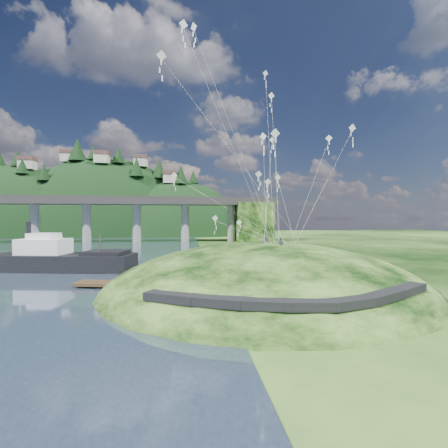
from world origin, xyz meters
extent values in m
plane|color=black|center=(0.00, 0.00, 0.00)|extent=(320.00, 320.00, 0.00)
ellipsoid|color=black|center=(8.00, 2.00, -1.50)|extent=(36.00, 32.00, 13.00)
cube|color=black|center=(-1.50, -8.00, 2.03)|extent=(4.32, 3.62, 0.71)
cube|color=black|center=(1.50, -9.65, 2.09)|extent=(4.10, 2.97, 0.61)
cube|color=black|center=(4.50, -10.65, 2.08)|extent=(3.85, 2.37, 0.62)
cube|color=black|center=(7.50, -11.10, 2.04)|extent=(3.62, 1.83, 0.66)
cube|color=black|center=(10.50, -10.90, 2.05)|extent=(3.82, 2.27, 0.68)
cube|color=black|center=(13.50, -9.95, 2.14)|extent=(4.11, 2.97, 0.71)
cube|color=black|center=(16.50, -8.40, 2.16)|extent=(4.26, 3.43, 0.66)
cube|color=#2D2B2B|center=(-50.00, 70.00, 13.00)|extent=(160.00, 9.00, 1.60)
cube|color=#2D2B2B|center=(-50.00, 70.00, 14.40)|extent=(160.00, 0.40, 1.20)
cube|color=#2D2B2B|center=(-50.00, 74.30, 14.40)|extent=(160.00, 0.40, 1.20)
cylinder|color=gray|center=(-47.50, 70.00, 6.50)|extent=(2.60, 2.60, 13.00)
cylinder|color=gray|center=(-32.00, 70.00, 6.50)|extent=(2.60, 2.60, 13.00)
cylinder|color=gray|center=(-16.50, 70.00, 6.50)|extent=(2.60, 2.60, 13.00)
cylinder|color=gray|center=(-1.00, 70.00, 6.50)|extent=(2.60, 2.60, 13.00)
cylinder|color=gray|center=(14.50, 70.00, 6.50)|extent=(2.60, 2.60, 13.00)
cube|color=black|center=(22.00, 70.00, 6.50)|extent=(12.00, 11.00, 13.00)
ellipsoid|color=black|center=(-78.00, 120.00, -8.00)|extent=(84.00, 60.00, 80.00)
ellipsoid|color=black|center=(-40.00, 126.00, -6.00)|extent=(96.00, 68.00, 88.00)
ellipsoid|color=black|center=(-5.00, 118.00, -10.00)|extent=(76.00, 56.00, 72.00)
cone|color=black|center=(-75.52, 114.91, 34.54)|extent=(5.61, 5.61, 7.39)
cone|color=black|center=(-69.59, 107.07, 30.04)|extent=(5.08, 5.08, 6.69)
cone|color=black|center=(-60.58, 106.17, 27.34)|extent=(5.29, 5.29, 6.96)
cone|color=black|center=(-49.87, 114.63, 39.23)|extent=(8.01, 8.01, 10.54)
cone|color=black|center=(-42.87, 114.06, 37.88)|extent=(4.97, 4.97, 6.54)
cone|color=black|center=(-31.40, 112.04, 36.68)|extent=(5.83, 5.83, 7.67)
cone|color=black|center=(-22.45, 107.08, 30.58)|extent=(6.47, 6.47, 8.51)
cone|color=black|center=(-13.22, 113.99, 31.23)|extent=(7.13, 7.13, 9.38)
cone|color=black|center=(-3.12, 109.03, 27.87)|extent=(6.56, 6.56, 8.63)
cone|color=black|center=(2.77, 114.63, 27.68)|extent=(4.88, 4.88, 6.42)
cube|color=beige|center=(-70.00, 112.00, 31.29)|extent=(6.00, 5.00, 4.00)
cube|color=brown|center=(-70.00, 112.00, 33.99)|extent=(6.40, 5.40, 1.60)
cube|color=beige|center=(-55.00, 118.00, 35.99)|extent=(6.00, 5.00, 4.00)
cube|color=brown|center=(-55.00, 118.00, 38.69)|extent=(6.40, 5.40, 1.60)
cube|color=beige|center=(-38.00, 110.00, 34.28)|extent=(6.00, 5.00, 4.00)
cube|color=brown|center=(-38.00, 110.00, 36.98)|extent=(6.40, 5.40, 1.60)
cube|color=beige|center=(-22.00, 116.00, 34.18)|extent=(6.00, 5.00, 4.00)
cube|color=brown|center=(-22.00, 116.00, 36.88)|extent=(6.40, 5.40, 1.60)
cube|color=beige|center=(-8.00, 110.00, 25.88)|extent=(6.00, 5.00, 4.00)
cube|color=brown|center=(-8.00, 110.00, 28.58)|extent=(6.40, 5.40, 1.60)
cube|color=black|center=(-18.56, 16.72, 1.22)|extent=(21.30, 9.17, 2.44)
cube|color=white|center=(-21.33, 17.22, 3.38)|extent=(7.19, 5.22, 2.63)
cube|color=white|center=(-21.33, 17.22, 4.97)|extent=(4.19, 3.43, 1.13)
cube|color=black|center=(-12.10, 15.57, 2.72)|extent=(6.36, 5.60, 0.56)
cylinder|color=black|center=(-23.63, 17.63, 6.09)|extent=(0.66, 0.66, 2.25)
cylinder|color=#2D2B2B|center=(-13.02, 15.73, 3.94)|extent=(0.23, 0.23, 2.81)
cube|color=#3B2918|center=(-5.89, 4.01, 0.44)|extent=(13.96, 5.01, 0.35)
cylinder|color=#3B2918|center=(-11.67, 5.25, 0.20)|extent=(0.30, 0.30, 0.99)
cylinder|color=#3B2918|center=(-8.78, 4.63, 0.20)|extent=(0.30, 0.30, 0.99)
cylinder|color=#3B2918|center=(-5.89, 4.01, 0.20)|extent=(0.30, 0.30, 0.99)
cylinder|color=#3B2918|center=(-2.99, 3.39, 0.20)|extent=(0.30, 0.30, 0.99)
cylinder|color=#3B2918|center=(-0.10, 2.77, 0.20)|extent=(0.30, 0.30, 0.99)
imported|color=#282A36|center=(9.18, 0.19, 5.72)|extent=(0.64, 0.50, 1.56)
imported|color=#282A36|center=(8.84, 4.87, 5.63)|extent=(0.81, 0.68, 1.49)
cube|color=silver|center=(10.92, 9.51, 18.24)|extent=(0.75, 0.18, 0.74)
cube|color=silver|center=(10.92, 9.51, 17.71)|extent=(0.10, 0.03, 0.43)
cube|color=silver|center=(10.92, 9.51, 17.18)|extent=(0.10, 0.03, 0.43)
cube|color=silver|center=(10.92, 9.51, 16.65)|extent=(0.10, 0.03, 0.43)
cube|color=silver|center=(10.88, 6.71, 12.80)|extent=(0.75, 0.25, 0.73)
cube|color=silver|center=(10.88, 6.71, 12.27)|extent=(0.10, 0.03, 0.44)
cube|color=silver|center=(10.88, 6.71, 11.74)|extent=(0.10, 0.03, 0.44)
cube|color=silver|center=(10.88, 6.71, 11.21)|extent=(0.10, 0.03, 0.44)
cube|color=silver|center=(2.82, 4.91, 7.68)|extent=(0.74, 0.33, 0.76)
cube|color=silver|center=(2.82, 4.91, 7.13)|extent=(0.09, 0.08, 0.45)
cube|color=silver|center=(2.82, 4.91, 6.58)|extent=(0.09, 0.08, 0.45)
cube|color=silver|center=(2.82, 4.91, 6.03)|extent=(0.09, 0.08, 0.45)
cube|color=silver|center=(9.12, 3.58, 21.63)|extent=(0.76, 0.17, 0.76)
cube|color=silver|center=(9.12, 3.58, 21.10)|extent=(0.10, 0.05, 0.44)
cube|color=silver|center=(9.12, 3.58, 20.56)|extent=(0.10, 0.05, 0.44)
cube|color=silver|center=(9.12, 3.58, 20.02)|extent=(0.10, 0.05, 0.44)
cube|color=silver|center=(6.69, -0.40, 12.09)|extent=(0.68, 0.25, 0.66)
cube|color=silver|center=(6.69, -0.40, 11.60)|extent=(0.09, 0.03, 0.40)
cube|color=silver|center=(6.69, -0.40, 11.12)|extent=(0.09, 0.03, 0.40)
cube|color=silver|center=(6.69, -0.40, 10.63)|extent=(0.09, 0.03, 0.40)
cube|color=silver|center=(17.62, 1.28, 17.60)|extent=(0.87, 0.24, 0.86)
cube|color=silver|center=(17.62, 1.28, 16.98)|extent=(0.11, 0.06, 0.51)
cube|color=silver|center=(17.62, 1.28, 16.36)|extent=(0.11, 0.06, 0.51)
cube|color=silver|center=(17.62, 1.28, 15.74)|extent=(0.11, 0.06, 0.51)
cube|color=silver|center=(5.55, 4.34, 7.22)|extent=(0.67, 0.17, 0.66)
cube|color=silver|center=(5.55, 4.34, 6.75)|extent=(0.09, 0.03, 0.39)
cube|color=silver|center=(5.55, 4.34, 6.27)|extent=(0.09, 0.03, 0.39)
cube|color=silver|center=(5.55, 4.34, 5.80)|extent=(0.09, 0.03, 0.39)
cube|color=silver|center=(7.81, 2.16, 16.58)|extent=(0.64, 0.63, 0.83)
cube|color=silver|center=(7.81, 2.16, 15.97)|extent=(0.11, 0.07, 0.50)
cube|color=silver|center=(7.81, 2.16, 15.36)|extent=(0.11, 0.07, 0.50)
cube|color=silver|center=(7.81, 2.16, 14.75)|extent=(0.11, 0.07, 0.50)
cube|color=silver|center=(6.73, -5.87, 14.61)|extent=(0.77, 0.28, 0.76)
cube|color=silver|center=(6.73, -5.87, 14.06)|extent=(0.10, 0.03, 0.45)
cube|color=silver|center=(6.73, -5.87, 13.50)|extent=(0.10, 0.03, 0.45)
cube|color=silver|center=(6.73, -5.87, 12.95)|extent=(0.10, 0.03, 0.45)
cube|color=silver|center=(-0.73, -1.08, 25.90)|extent=(0.85, 0.36, 0.89)
cube|color=silver|center=(-0.73, -1.08, 25.27)|extent=(0.11, 0.08, 0.51)
cube|color=silver|center=(-0.73, -1.08, 24.64)|extent=(0.11, 0.08, 0.51)
cube|color=silver|center=(-0.73, -1.08, 24.01)|extent=(0.11, 0.08, 0.51)
cube|color=silver|center=(0.19, -2.92, 24.54)|extent=(0.52, 0.59, 0.73)
cube|color=silver|center=(0.19, -2.92, 24.01)|extent=(0.09, 0.07, 0.44)
cube|color=silver|center=(0.19, -2.92, 23.48)|extent=(0.09, 0.07, 0.44)
cube|color=silver|center=(0.19, -2.92, 22.95)|extent=(0.09, 0.07, 0.44)
cube|color=silver|center=(-2.07, 10.13, 13.33)|extent=(0.82, 0.24, 0.83)
cube|color=silver|center=(-2.07, 10.13, 12.75)|extent=(0.11, 0.06, 0.48)
cube|color=silver|center=(-2.07, 10.13, 12.16)|extent=(0.11, 0.06, 0.48)
cube|color=silver|center=(-2.07, 10.13, 11.57)|extent=(0.11, 0.06, 0.48)
cube|color=silver|center=(-2.53, -4.02, 21.29)|extent=(0.85, 0.26, 0.84)
cube|color=silver|center=(-2.53, -4.02, 20.68)|extent=(0.11, 0.07, 0.50)
cube|color=silver|center=(-2.53, -4.02, 20.07)|extent=(0.11, 0.07, 0.50)
cube|color=silver|center=(-2.53, -4.02, 19.47)|extent=(0.11, 0.07, 0.50)
cube|color=silver|center=(8.90, 4.16, 11.91)|extent=(0.76, 0.28, 0.73)
cube|color=silver|center=(8.90, 4.16, 11.38)|extent=(0.10, 0.04, 0.44)
cube|color=silver|center=(8.90, 4.16, 10.84)|extent=(0.10, 0.04, 0.44)
cube|color=silver|center=(8.90, 4.16, 10.30)|extent=(0.10, 0.04, 0.44)
cube|color=silver|center=(17.66, 6.82, 17.96)|extent=(0.80, 0.39, 0.86)
cube|color=silver|center=(17.66, 6.82, 17.35)|extent=(0.11, 0.05, 0.50)
cube|color=silver|center=(17.66, 6.82, 16.74)|extent=(0.11, 0.05, 0.50)
cube|color=silver|center=(17.66, 6.82, 16.13)|extent=(0.11, 0.05, 0.50)
cube|color=silver|center=(9.69, 8.27, 26.43)|extent=(0.76, 0.25, 0.75)
cube|color=silver|center=(9.69, 8.27, 25.89)|extent=(0.10, 0.07, 0.45)
cube|color=silver|center=(9.69, 8.27, 25.34)|extent=(0.10, 0.07, 0.45)
cube|color=silver|center=(9.69, 8.27, 24.80)|extent=(0.10, 0.07, 0.45)
camera|label=1|loc=(-0.46, -29.71, 7.63)|focal=24.00mm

